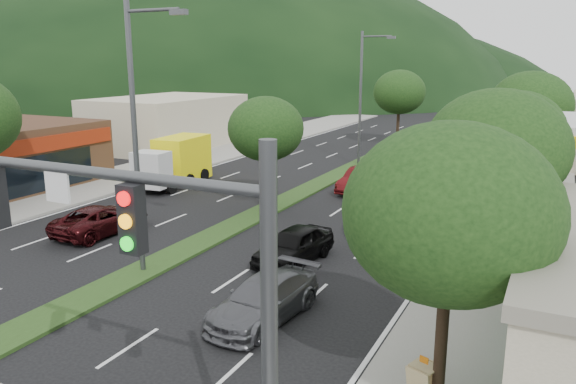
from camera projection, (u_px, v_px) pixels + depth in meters
The scene contains 23 objects.
sidewalk_right at pixel (525, 206), 31.06m from camera, with size 5.00×90.00×0.15m, color gray.
sidewalk_left at pixel (158, 167), 42.01m from camera, with size 6.00×90.00×0.15m, color gray.
median at pixel (335, 176), 39.05m from camera, with size 1.60×56.00×0.12m, color #1D3312.
traffic_signal at pixel (175, 291), 8.32m from camera, with size 6.12×0.40×7.00m.
bldg_left_far at pixel (168, 122), 51.93m from camera, with size 9.00×14.00×4.60m, color beige.
hill_far at pixel (163, 91), 145.00m from camera, with size 176.00×132.00×82.00m, color black.
tree_r_a at pixel (450, 213), 11.84m from camera, with size 4.60×4.60×6.63m.
tree_r_b at pixel (496, 150), 18.78m from camera, with size 4.80×4.80×6.94m.
tree_r_c at pixel (515, 131), 25.83m from camera, with size 4.40×4.40×6.48m.
tree_r_d at pixel (530, 106), 34.46m from camera, with size 5.00×5.00×7.17m.
tree_r_e at pixel (538, 100), 43.25m from camera, with size 4.60×4.60×6.71m.
tree_med_near at pixel (266, 129), 29.31m from camera, with size 4.00×4.00×6.02m.
tree_med_far at pixel (399, 92), 51.87m from camera, with size 4.80×4.80×6.94m.
streetlight_near at pixel (139, 128), 20.22m from camera, with size 2.60×0.25×10.00m.
streetlight_mid at pixel (363, 92), 42.05m from camera, with size 2.60×0.25×10.00m.
suv_maroon at pixel (101, 219), 26.26m from camera, with size 2.23×4.84×1.35m, color #330B0D.
car_queue_a at pixel (294, 245), 22.49m from camera, with size 1.70×4.22×1.44m, color black.
car_queue_b at pixel (264, 299), 17.55m from camera, with size 1.88×4.64×1.35m, color #515156.
car_queue_c at pixel (361, 180), 34.53m from camera, with size 1.55×4.45×1.47m, color #500D10.
car_queue_d at pixel (403, 222), 25.52m from camera, with size 2.54×5.51×1.53m, color black.
box_truck at pixel (176, 163), 36.25m from camera, with size 2.83×6.37×3.06m.
motorhome at pixel (453, 167), 32.90m from camera, with size 3.42×9.18×3.46m.
a_frame_sign at pixel (424, 381), 12.97m from camera, with size 0.79×0.84×1.35m.
Camera 1 is at (13.96, -7.76, 8.00)m, focal length 35.00 mm.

